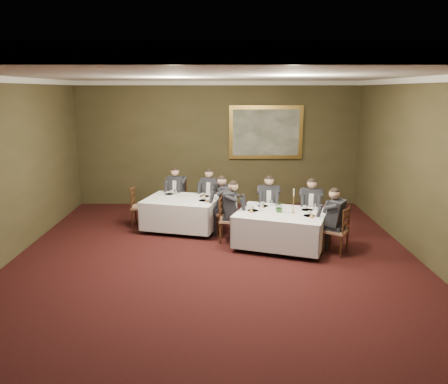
{
  "coord_description": "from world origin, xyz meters",
  "views": [
    {
      "loc": [
        0.14,
        -7.39,
        3.25
      ],
      "look_at": [
        0.17,
        1.58,
        1.15
      ],
      "focal_mm": 35.0,
      "sensor_mm": 36.0,
      "label": 1
    }
  ],
  "objects_px": {
    "diner_main_backleft": "(268,211)",
    "diner_main_backright": "(310,215)",
    "chair_main_endleft": "(229,229)",
    "chair_sec_endright": "(226,221)",
    "diner_main_endleft": "(229,219)",
    "chair_sec_backleft": "(177,208)",
    "table_second": "(182,211)",
    "chair_main_backleft": "(268,220)",
    "chair_main_endright": "(336,240)",
    "diner_sec_backleft": "(177,199)",
    "chair_main_backright": "(310,224)",
    "painting": "(266,132)",
    "diner_sec_endright": "(225,212)",
    "candlestick": "(293,204)",
    "table_main": "(281,227)",
    "chair_sec_backright": "(211,210)",
    "centerpiece": "(280,206)",
    "diner_main_endright": "(336,229)",
    "chair_sec_endleft": "(141,215)",
    "diner_sec_backright": "(211,201)"
  },
  "relations": [
    {
      "from": "chair_main_endleft",
      "to": "chair_sec_backleft",
      "type": "xyz_separation_m",
      "value": [
        -1.31,
        1.77,
        0.0
      ]
    },
    {
      "from": "centerpiece",
      "to": "candlestick",
      "type": "bearing_deg",
      "value": -10.11
    },
    {
      "from": "diner_main_backleft",
      "to": "chair_sec_endleft",
      "type": "height_order",
      "value": "diner_main_backleft"
    },
    {
      "from": "table_second",
      "to": "diner_sec_endright",
      "type": "height_order",
      "value": "diner_sec_endright"
    },
    {
      "from": "chair_sec_backright",
      "to": "diner_sec_endright",
      "type": "xyz_separation_m",
      "value": [
        0.36,
        -0.99,
        0.23
      ]
    },
    {
      "from": "chair_sec_backright",
      "to": "centerpiece",
      "type": "xyz_separation_m",
      "value": [
        1.49,
        -1.9,
        0.6
      ]
    },
    {
      "from": "chair_main_backright",
      "to": "painting",
      "type": "bearing_deg",
      "value": -62.28
    },
    {
      "from": "table_second",
      "to": "diner_main_backleft",
      "type": "xyz_separation_m",
      "value": [
        2.03,
        -0.17,
        0.06
      ]
    },
    {
      "from": "table_second",
      "to": "chair_main_endright",
      "type": "relative_size",
      "value": 1.96
    },
    {
      "from": "chair_main_backleft",
      "to": "chair_main_endright",
      "type": "height_order",
      "value": "same"
    },
    {
      "from": "diner_main_backleft",
      "to": "chair_main_backright",
      "type": "height_order",
      "value": "diner_main_backleft"
    },
    {
      "from": "chair_sec_backleft",
      "to": "diner_sec_endright",
      "type": "height_order",
      "value": "diner_sec_endright"
    },
    {
      "from": "chair_sec_endleft",
      "to": "diner_sec_endright",
      "type": "bearing_deg",
      "value": 76.64
    },
    {
      "from": "chair_main_backleft",
      "to": "chair_main_endright",
      "type": "bearing_deg",
      "value": 136.05
    },
    {
      "from": "diner_main_backleft",
      "to": "diner_sec_backleft",
      "type": "bearing_deg",
      "value": -21.08
    },
    {
      "from": "diner_main_backleft",
      "to": "diner_main_backright",
      "type": "xyz_separation_m",
      "value": [
        0.92,
        -0.32,
        0.0
      ]
    },
    {
      "from": "diner_main_backright",
      "to": "chair_main_endright",
      "type": "xyz_separation_m",
      "value": [
        0.32,
        -1.09,
        -0.23
      ]
    },
    {
      "from": "chair_sec_backright",
      "to": "diner_sec_backright",
      "type": "relative_size",
      "value": 0.74
    },
    {
      "from": "chair_main_backright",
      "to": "chair_sec_endright",
      "type": "bearing_deg",
      "value": 6.23
    },
    {
      "from": "diner_main_endleft",
      "to": "chair_sec_backleft",
      "type": "distance_m",
      "value": 2.23
    },
    {
      "from": "chair_main_endright",
      "to": "diner_sec_backleft",
      "type": "xyz_separation_m",
      "value": [
        -3.48,
        2.53,
        0.23
      ]
    },
    {
      "from": "diner_sec_backright",
      "to": "chair_main_endright",
      "type": "bearing_deg",
      "value": 159.28
    },
    {
      "from": "diner_main_backright",
      "to": "chair_main_endright",
      "type": "height_order",
      "value": "diner_main_backright"
    },
    {
      "from": "chair_main_endleft",
      "to": "chair_sec_endright",
      "type": "bearing_deg",
      "value": -166.22
    },
    {
      "from": "diner_main_endright",
      "to": "painting",
      "type": "xyz_separation_m",
      "value": [
        -1.07,
        3.95,
        1.57
      ]
    },
    {
      "from": "chair_sec_endleft",
      "to": "candlestick",
      "type": "height_order",
      "value": "candlestick"
    },
    {
      "from": "centerpiece",
      "to": "painting",
      "type": "height_order",
      "value": "painting"
    },
    {
      "from": "table_main",
      "to": "diner_main_endleft",
      "type": "bearing_deg",
      "value": 160.53
    },
    {
      "from": "chair_sec_endleft",
      "to": "chair_main_endright",
      "type": "bearing_deg",
      "value": 67.86
    },
    {
      "from": "chair_main_endleft",
      "to": "diner_sec_backleft",
      "type": "bearing_deg",
      "value": -135.73
    },
    {
      "from": "candlestick",
      "to": "table_main",
      "type": "bearing_deg",
      "value": 173.15
    },
    {
      "from": "chair_sec_backleft",
      "to": "candlestick",
      "type": "bearing_deg",
      "value": 154.78
    },
    {
      "from": "chair_main_backleft",
      "to": "chair_sec_endright",
      "type": "bearing_deg",
      "value": 11.51
    },
    {
      "from": "chair_main_backleft",
      "to": "chair_main_backright",
      "type": "xyz_separation_m",
      "value": [
        0.92,
        -0.32,
        0.0
      ]
    },
    {
      "from": "centerpiece",
      "to": "chair_main_endleft",
      "type": "bearing_deg",
      "value": 161.07
    },
    {
      "from": "diner_main_backleft",
      "to": "diner_main_endright",
      "type": "height_order",
      "value": "same"
    },
    {
      "from": "diner_main_endleft",
      "to": "diner_main_endright",
      "type": "xyz_separation_m",
      "value": [
        2.14,
        -0.76,
        0.0
      ]
    },
    {
      "from": "chair_main_backright",
      "to": "chair_sec_endleft",
      "type": "xyz_separation_m",
      "value": [
        -3.98,
        0.75,
        0.0
      ]
    },
    {
      "from": "table_second",
      "to": "chair_sec_endleft",
      "type": "distance_m",
      "value": 1.08
    },
    {
      "from": "chair_main_endleft",
      "to": "diner_sec_endright",
      "type": "bearing_deg",
      "value": -165.03
    },
    {
      "from": "chair_sec_backleft",
      "to": "centerpiece",
      "type": "height_order",
      "value": "centerpiece"
    },
    {
      "from": "table_second",
      "to": "chair_sec_backright",
      "type": "height_order",
      "value": "chair_sec_backright"
    },
    {
      "from": "chair_sec_endright",
      "to": "chair_sec_backright",
      "type": "bearing_deg",
      "value": 22.22
    },
    {
      "from": "centerpiece",
      "to": "diner_sec_endright",
      "type": "bearing_deg",
      "value": 140.92
    },
    {
      "from": "diner_main_backright",
      "to": "chair_sec_backleft",
      "type": "bearing_deg",
      "value": -11.92
    },
    {
      "from": "chair_main_backleft",
      "to": "diner_sec_backleft",
      "type": "xyz_separation_m",
      "value": [
        -2.25,
        1.1,
        0.23
      ]
    },
    {
      "from": "chair_main_backleft",
      "to": "chair_sec_backright",
      "type": "relative_size",
      "value": 1.0
    },
    {
      "from": "table_second",
      "to": "chair_sec_endright",
      "type": "bearing_deg",
      "value": -14.46
    },
    {
      "from": "table_second",
      "to": "diner_sec_backright",
      "type": "xyz_separation_m",
      "value": [
        0.65,
        0.71,
        0.06
      ]
    },
    {
      "from": "diner_main_backleft",
      "to": "chair_main_backright",
      "type": "distance_m",
      "value": 1.0
    }
  ]
}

